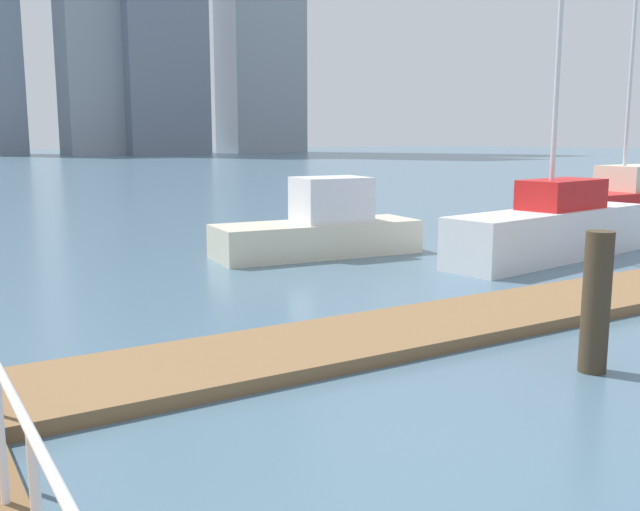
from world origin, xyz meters
TOP-DOWN VIEW (x-y plane):
  - ground_plane at (0.00, 20.00)m, footprint 300.00×300.00m
  - floating_dock at (3.39, 9.48)m, footprint 13.78×2.00m
  - dock_piling_1 at (12.16, 15.16)m, footprint 0.28×0.28m
  - dock_piling_2 at (3.85, 6.95)m, footprint 0.35×0.35m
  - moored_boat_0 at (5.61, 16.47)m, footprint 5.38×2.17m
  - moored_boat_2 at (17.42, 16.28)m, footprint 6.91×2.09m
  - moored_boat_4 at (10.11, 13.06)m, footprint 6.68×2.45m

SIDE VIEW (x-z plane):
  - ground_plane at x=0.00m, z-range 0.00..0.00m
  - floating_dock at x=3.39m, z-range 0.00..0.18m
  - moored_boat_0 at x=5.61m, z-range -0.30..1.66m
  - moored_boat_4 at x=10.11m, z-range -2.90..4.43m
  - moored_boat_2 at x=17.42m, z-range -3.57..5.12m
  - dock_piling_1 at x=12.16m, z-range 0.00..1.71m
  - dock_piling_2 at x=3.85m, z-range 0.00..1.82m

